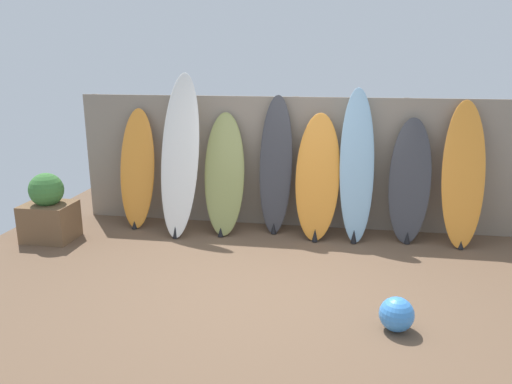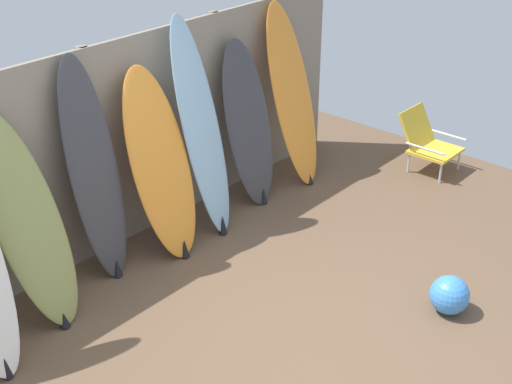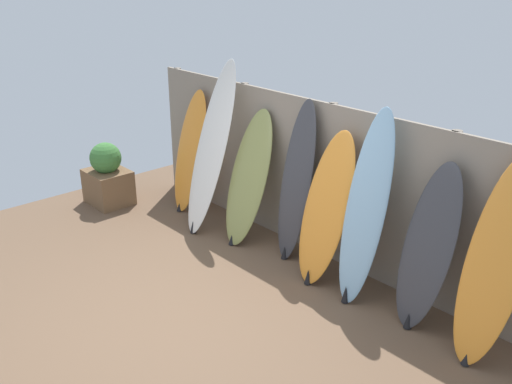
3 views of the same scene
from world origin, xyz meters
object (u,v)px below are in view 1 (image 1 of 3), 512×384
at_px(surfboard_olive_2, 224,174).
at_px(surfboard_orange_7, 463,175).
at_px(surfboard_orange_0, 137,169).
at_px(surfboard_skyblue_5, 357,167).
at_px(surfboard_white_1, 180,156).
at_px(surfboard_charcoal_3, 276,166).
at_px(beach_ball, 397,314).
at_px(planter_box, 49,211).
at_px(surfboard_charcoal_6, 410,182).
at_px(surfboard_orange_4, 317,177).

relative_size(surfboard_olive_2, surfboard_orange_7, 0.89).
height_order(surfboard_orange_0, surfboard_skyblue_5, surfboard_skyblue_5).
xyz_separation_m(surfboard_orange_0, surfboard_white_1, (0.68, -0.16, 0.24)).
xyz_separation_m(surfboard_white_1, surfboard_charcoal_3, (1.25, 0.22, -0.15)).
bearing_deg(beach_ball, surfboard_white_1, 139.88).
xyz_separation_m(surfboard_orange_0, planter_box, (-0.92, -0.78, -0.42)).
relative_size(surfboard_skyblue_5, surfboard_orange_7, 1.08).
height_order(surfboard_white_1, surfboard_olive_2, surfboard_white_1).
height_order(surfboard_charcoal_3, beach_ball, surfboard_charcoal_3).
relative_size(surfboard_orange_0, surfboard_skyblue_5, 0.84).
bearing_deg(surfboard_orange_0, surfboard_charcoal_3, 1.64).
bearing_deg(surfboard_charcoal_3, planter_box, -163.65).
xyz_separation_m(surfboard_olive_2, surfboard_skyblue_5, (1.74, -0.01, 0.17)).
height_order(planter_box, beach_ball, planter_box).
bearing_deg(surfboard_orange_7, surfboard_charcoal_3, 177.95).
height_order(surfboard_skyblue_5, surfboard_charcoal_6, surfboard_skyblue_5).
height_order(surfboard_orange_0, beach_ball, surfboard_orange_0).
distance_m(surfboard_charcoal_6, planter_box, 4.66).
bearing_deg(surfboard_orange_0, surfboard_orange_4, -1.79).
bearing_deg(surfboard_orange_0, surfboard_white_1, -13.25).
height_order(surfboard_white_1, beach_ball, surfboard_white_1).
xyz_separation_m(surfboard_orange_4, surfboard_skyblue_5, (0.49, 0.01, 0.16)).
bearing_deg(surfboard_orange_0, surfboard_orange_7, -0.39).
distance_m(surfboard_white_1, surfboard_charcoal_3, 1.28).
xyz_separation_m(surfboard_orange_4, surfboard_orange_7, (1.80, 0.05, 0.09)).
bearing_deg(beach_ball, surfboard_orange_0, 144.32).
bearing_deg(surfboard_white_1, surfboard_orange_0, 166.75).
height_order(surfboard_charcoal_6, beach_ball, surfboard_charcoal_6).
bearing_deg(beach_ball, surfboard_charcoal_3, 119.46).
distance_m(surfboard_charcoal_3, beach_ball, 2.89).
distance_m(planter_box, beach_ball, 4.51).
bearing_deg(surfboard_orange_7, surfboard_olive_2, -179.55).
distance_m(surfboard_orange_0, surfboard_charcoal_3, 1.94).
bearing_deg(surfboard_charcoal_3, surfboard_orange_4, -13.32).
relative_size(surfboard_orange_4, beach_ball, 5.35).
height_order(surfboard_charcoal_3, surfboard_orange_7, surfboard_charcoal_3).
bearing_deg(surfboard_white_1, surfboard_charcoal_3, 9.74).
distance_m(surfboard_orange_0, surfboard_skyblue_5, 2.99).
xyz_separation_m(surfboard_charcoal_3, surfboard_orange_4, (0.56, -0.13, -0.10)).
bearing_deg(surfboard_orange_0, surfboard_olive_2, -2.43).
distance_m(surfboard_orange_4, beach_ball, 2.52).
distance_m(surfboard_orange_4, surfboard_skyblue_5, 0.52).
distance_m(surfboard_charcoal_3, surfboard_charcoal_6, 1.74).
relative_size(surfboard_charcoal_3, surfboard_orange_4, 1.13).
bearing_deg(surfboard_orange_7, surfboard_orange_0, 179.61).
xyz_separation_m(surfboard_white_1, beach_ball, (2.62, -2.21, -0.90)).
xyz_separation_m(surfboard_skyblue_5, planter_box, (-3.90, -0.71, -0.57)).
distance_m(surfboard_skyblue_5, planter_box, 4.01).
distance_m(surfboard_orange_0, surfboard_olive_2, 1.25).
bearing_deg(surfboard_white_1, planter_box, -158.74).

